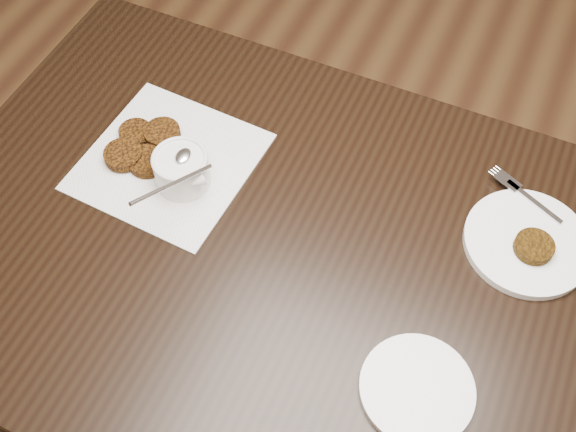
% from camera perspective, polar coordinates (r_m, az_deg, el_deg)
% --- Properties ---
extents(floor, '(4.00, 4.00, 0.00)m').
position_cam_1_polar(floor, '(1.87, 1.69, -16.16)').
color(floor, brown).
rests_on(floor, ground).
extents(table, '(1.41, 0.91, 0.75)m').
position_cam_1_polar(table, '(1.52, 1.19, -10.67)').
color(table, black).
rests_on(table, floor).
extents(napkin, '(0.32, 0.32, 0.00)m').
position_cam_1_polar(napkin, '(1.32, -9.92, 4.51)').
color(napkin, white).
rests_on(napkin, table).
extents(sauce_ramekin, '(0.15, 0.15, 0.14)m').
position_cam_1_polar(sauce_ramekin, '(1.24, -9.09, 4.84)').
color(sauce_ramekin, silver).
rests_on(sauce_ramekin, napkin).
extents(patty_cluster, '(0.30, 0.30, 0.02)m').
position_cam_1_polar(patty_cluster, '(1.33, -11.43, 5.55)').
color(patty_cluster, '#5D340C').
rests_on(patty_cluster, napkin).
extents(plate_with_patty, '(0.29, 0.29, 0.03)m').
position_cam_1_polar(plate_with_patty, '(1.26, 19.44, -1.90)').
color(plate_with_patty, white).
rests_on(plate_with_patty, table).
extents(plate_empty, '(0.22, 0.22, 0.01)m').
position_cam_1_polar(plate_empty, '(1.10, 10.73, -14.01)').
color(plate_empty, white).
rests_on(plate_empty, table).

